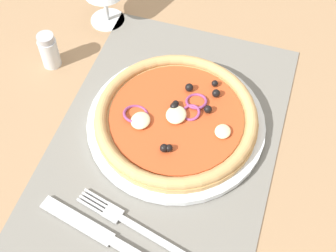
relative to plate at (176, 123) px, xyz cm
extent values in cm
cube|color=#9E7A56|center=(-2.76, 0.71, -2.15)|extent=(190.00, 140.00, 2.40)
cube|color=slate|center=(-2.76, 0.71, -0.75)|extent=(49.59, 33.99, 0.40)
cylinder|color=white|center=(0.00, 0.00, 0.00)|extent=(28.08, 28.08, 1.10)
cylinder|color=tan|center=(0.00, 0.00, 1.05)|extent=(25.54, 25.54, 1.00)
torus|color=tan|center=(0.00, 0.00, 1.91)|extent=(25.30, 25.30, 1.80)
cylinder|color=#C64C23|center=(0.00, 0.00, 1.70)|extent=(20.94, 20.94, 0.30)
ellipsoid|color=beige|center=(-2.42, 4.85, 2.35)|extent=(3.31, 2.98, 0.99)
ellipsoid|color=beige|center=(-0.07, -0.02, 2.38)|extent=(3.51, 3.16, 1.05)
ellipsoid|color=beige|center=(-0.83, -7.58, 2.25)|extent=(2.67, 2.41, 0.80)
sphere|color=black|center=(1.97, 0.90, 2.37)|extent=(1.05, 1.05, 1.05)
sphere|color=black|center=(-6.48, -0.13, 2.49)|extent=(1.28, 1.28, 1.28)
sphere|color=black|center=(5.79, -4.82, 2.50)|extent=(1.31, 1.31, 1.31)
sphere|color=black|center=(2.33, -4.41, 2.49)|extent=(1.27, 1.27, 1.27)
sphere|color=black|center=(5.61, -0.43, 2.52)|extent=(1.34, 1.34, 1.34)
sphere|color=black|center=(1.23, 0.44, 2.51)|extent=(1.31, 1.31, 1.31)
sphere|color=black|center=(-6.24, -0.79, 2.43)|extent=(1.16, 1.16, 1.16)
sphere|color=black|center=(7.81, -4.11, 2.39)|extent=(1.07, 1.07, 1.07)
torus|color=#8E3D75|center=(-1.67, 6.05, 2.10)|extent=(4.03, 3.99, 1.38)
torus|color=#8E3D75|center=(1.19, -2.02, 2.10)|extent=(3.05, 2.99, 1.35)
torus|color=#8E3D75|center=(3.59, -2.21, 2.10)|extent=(3.56, 3.52, 1.11)
cube|color=silver|center=(-18.87, -2.71, -0.33)|extent=(3.52, 11.06, 0.44)
cube|color=silver|center=(-17.24, 3.93, -0.33)|extent=(2.73, 2.97, 0.44)
cube|color=silver|center=(-15.56, 7.04, -0.33)|extent=(1.34, 4.27, 0.44)
cube|color=silver|center=(-16.14, 7.18, -0.33)|extent=(1.34, 4.27, 0.44)
cube|color=silver|center=(-16.72, 7.33, -0.33)|extent=(1.34, 4.27, 0.44)
cube|color=silver|center=(-17.31, 7.47, -0.33)|extent=(1.34, 4.27, 0.44)
cube|color=silver|center=(-19.77, 8.27, -0.33)|extent=(4.49, 11.76, 0.44)
cylinder|color=silver|center=(19.57, 19.57, -0.75)|extent=(6.40, 6.40, 0.40)
cylinder|color=silver|center=(19.57, 19.57, 2.45)|extent=(0.80, 0.80, 6.00)
cylinder|color=silver|center=(6.32, 24.66, 1.80)|extent=(3.20, 3.20, 5.50)
cylinder|color=#ADADB2|center=(6.32, 24.66, 5.15)|extent=(2.88, 2.88, 1.20)
camera|label=1|loc=(-41.30, -11.87, 60.82)|focal=50.46mm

